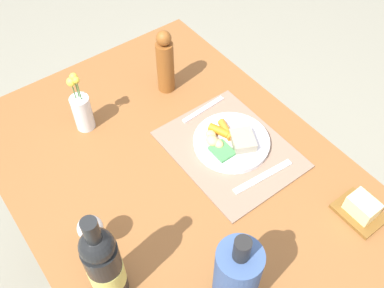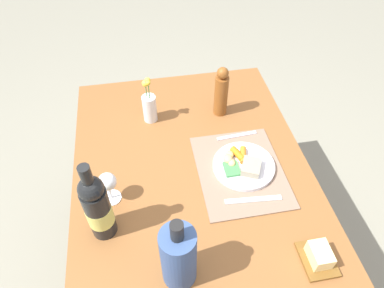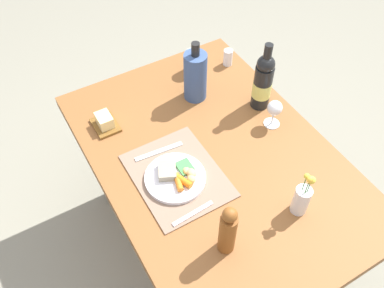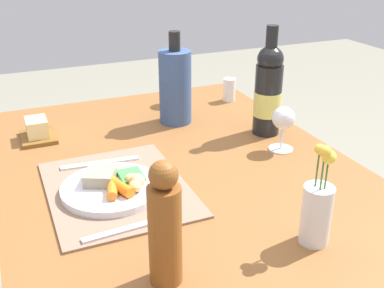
% 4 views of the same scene
% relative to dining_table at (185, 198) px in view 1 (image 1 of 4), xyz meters
% --- Properties ---
extents(ground_plane, '(8.00, 8.00, 0.00)m').
position_rel_dining_table_xyz_m(ground_plane, '(0.00, 0.00, -0.66)').
color(ground_plane, gray).
extents(dining_table, '(1.33, 0.91, 0.75)m').
position_rel_dining_table_xyz_m(dining_table, '(0.00, 0.00, 0.00)').
color(dining_table, brown).
rests_on(dining_table, ground_plane).
extents(placemat, '(0.41, 0.32, 0.01)m').
position_rel_dining_table_xyz_m(placemat, '(0.01, -0.18, 0.10)').
color(placemat, '#876C58').
rests_on(placemat, dining_table).
extents(dinner_plate, '(0.24, 0.24, 0.05)m').
position_rel_dining_table_xyz_m(dinner_plate, '(0.02, -0.19, 0.12)').
color(dinner_plate, white).
rests_on(dinner_plate, placemat).
extents(fork, '(0.04, 0.21, 0.00)m').
position_rel_dining_table_xyz_m(fork, '(-0.13, -0.19, 0.10)').
color(fork, silver).
rests_on(fork, placemat).
extents(knife, '(0.03, 0.17, 0.00)m').
position_rel_dining_table_xyz_m(knife, '(0.19, -0.22, 0.10)').
color(knife, silver).
rests_on(knife, placemat).
extents(pepper_mill, '(0.06, 0.06, 0.24)m').
position_rel_dining_table_xyz_m(pepper_mill, '(0.36, -0.18, 0.21)').
color(pepper_mill, brown).
rests_on(pepper_mill, dining_table).
extents(cooler_bottle, '(0.10, 0.10, 0.29)m').
position_rel_dining_table_xyz_m(cooler_bottle, '(-0.35, 0.11, 0.22)').
color(cooler_bottle, '#385283').
rests_on(cooler_bottle, dining_table).
extents(wine_glass, '(0.07, 0.07, 0.13)m').
position_rel_dining_table_xyz_m(wine_glass, '(-0.03, 0.31, 0.18)').
color(wine_glass, white).
rests_on(wine_glass, dining_table).
extents(wine_bottle, '(0.08, 0.08, 0.33)m').
position_rel_dining_table_xyz_m(wine_bottle, '(-0.15, 0.33, 0.23)').
color(wine_bottle, black).
rests_on(wine_bottle, dining_table).
extents(butter_dish, '(0.13, 0.10, 0.06)m').
position_rel_dining_table_xyz_m(butter_dish, '(-0.38, -0.32, 0.12)').
color(butter_dish, brown).
rests_on(butter_dish, dining_table).
extents(flower_vase, '(0.06, 0.06, 0.22)m').
position_rel_dining_table_xyz_m(flower_vase, '(0.37, 0.13, 0.17)').
color(flower_vase, silver).
rests_on(flower_vase, dining_table).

